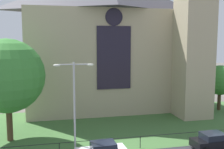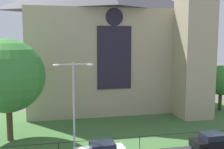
% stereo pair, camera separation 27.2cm
% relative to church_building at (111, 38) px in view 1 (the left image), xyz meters
% --- Properties ---
extents(ground, '(160.00, 160.00, 0.00)m').
position_rel_church_building_xyz_m(ground, '(-3.14, -8.60, -10.27)').
color(ground, '#56544C').
extents(grass_verge, '(120.00, 20.00, 0.01)m').
position_rel_church_building_xyz_m(grass_verge, '(-3.14, -10.60, -10.27)').
color(grass_verge, '#3D6633').
rests_on(grass_verge, ground).
extents(church_building, '(23.20, 16.20, 26.00)m').
position_rel_church_building_xyz_m(church_building, '(0.00, 0.00, 0.00)').
color(church_building, tan).
rests_on(church_building, ground).
extents(iron_railing, '(29.31, 0.07, 1.13)m').
position_rel_church_building_xyz_m(iron_railing, '(-0.77, -16.10, -9.30)').
color(iron_railing, black).
rests_on(iron_railing, ground).
extents(tree_right_far, '(4.21, 4.21, 6.44)m').
position_rel_church_building_xyz_m(tree_right_far, '(14.74, -5.25, -5.96)').
color(tree_right_far, '#423021').
rests_on(tree_right_far, ground).
extents(tree_left_near, '(7.20, 7.20, 10.07)m').
position_rel_church_building_xyz_m(tree_left_near, '(-12.73, -11.40, -3.82)').
color(tree_left_near, '#4C3823').
rests_on(tree_left_near, ground).
extents(streetlamp_near, '(3.37, 0.26, 8.06)m').
position_rel_church_building_xyz_m(streetlamp_near, '(-6.74, -16.20, -5.13)').
color(streetlamp_near, '#B2B2B7').
rests_on(streetlamp_near, ground).
extents(parked_car_black, '(4.26, 2.14, 1.51)m').
position_rel_church_building_xyz_m(parked_car_black, '(5.77, -17.74, -9.53)').
color(parked_car_black, black).
rests_on(parked_car_black, ground).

